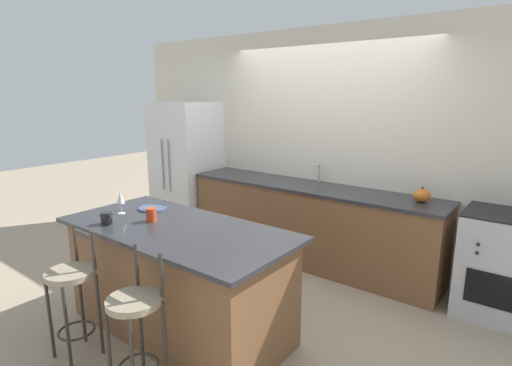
# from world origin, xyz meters

# --- Properties ---
(ground_plane) EXTENTS (18.00, 18.00, 0.00)m
(ground_plane) POSITION_xyz_m (0.00, 0.00, 0.00)
(ground_plane) COLOR tan
(wall_back) EXTENTS (6.00, 0.07, 2.70)m
(wall_back) POSITION_xyz_m (0.00, 0.68, 1.35)
(wall_back) COLOR beige
(wall_back) RESTS_ON ground_plane
(back_counter) EXTENTS (3.05, 0.66, 0.92)m
(back_counter) POSITION_xyz_m (0.00, 0.37, 0.46)
(back_counter) COLOR brown
(back_counter) RESTS_ON ground_plane
(sink_faucet) EXTENTS (0.02, 0.13, 0.22)m
(sink_faucet) POSITION_xyz_m (0.00, 0.57, 1.06)
(sink_faucet) COLOR #ADAFB5
(sink_faucet) RESTS_ON back_counter
(kitchen_island) EXTENTS (1.99, 0.95, 0.91)m
(kitchen_island) POSITION_xyz_m (-0.14, -1.52, 0.46)
(kitchen_island) COLOR brown
(kitchen_island) RESTS_ON ground_plane
(refrigerator) EXTENTS (0.82, 0.76, 1.84)m
(refrigerator) POSITION_xyz_m (-1.96, 0.30, 0.92)
(refrigerator) COLOR white
(refrigerator) RESTS_ON ground_plane
(oven_range) EXTENTS (0.78, 0.62, 0.95)m
(oven_range) POSITION_xyz_m (2.01, 0.36, 0.48)
(oven_range) COLOR #B7B7BC
(oven_range) RESTS_ON ground_plane
(bar_stool_near) EXTENTS (0.35, 0.35, 0.99)m
(bar_stool_near) POSITION_xyz_m (-0.49, -2.23, 0.56)
(bar_stool_near) COLOR #332D28
(bar_stool_near) RESTS_ON ground_plane
(bar_stool_far) EXTENTS (0.35, 0.35, 0.99)m
(bar_stool_far) POSITION_xyz_m (0.21, -2.19, 0.56)
(bar_stool_far) COLOR #332D28
(bar_stool_far) RESTS_ON ground_plane
(dinner_plate) EXTENTS (0.26, 0.26, 0.02)m
(dinner_plate) POSITION_xyz_m (-0.70, -1.32, 0.92)
(dinner_plate) COLOR #425170
(dinner_plate) RESTS_ON kitchen_island
(wine_glass) EXTENTS (0.07, 0.07, 0.20)m
(wine_glass) POSITION_xyz_m (-0.80, -1.58, 1.06)
(wine_glass) COLOR white
(wine_glass) RESTS_ON kitchen_island
(coffee_mug) EXTENTS (0.12, 0.09, 0.10)m
(coffee_mug) POSITION_xyz_m (-0.64, -1.82, 0.96)
(coffee_mug) COLOR #232326
(coffee_mug) RESTS_ON kitchen_island
(tumbler_cup) EXTENTS (0.08, 0.08, 0.11)m
(tumbler_cup) POSITION_xyz_m (-0.40, -1.56, 0.97)
(tumbler_cup) COLOR red
(tumbler_cup) RESTS_ON kitchen_island
(pumpkin_decoration) EXTENTS (0.16, 0.16, 0.15)m
(pumpkin_decoration) POSITION_xyz_m (1.22, 0.41, 0.99)
(pumpkin_decoration) COLOR orange
(pumpkin_decoration) RESTS_ON back_counter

